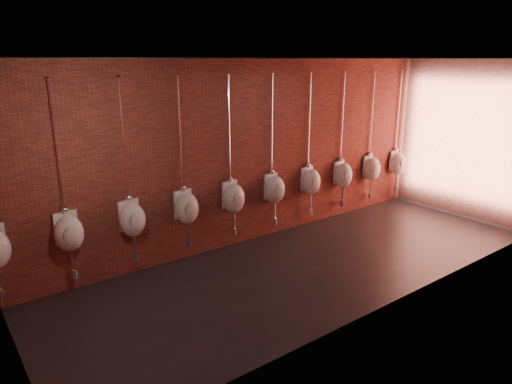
# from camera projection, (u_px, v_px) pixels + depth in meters

# --- Properties ---
(ground) EXTENTS (8.50, 8.50, 0.00)m
(ground) POSITION_uv_depth(u_px,v_px,m) (313.00, 265.00, 7.34)
(ground) COLOR black
(ground) RESTS_ON ground
(room_shell) EXTENTS (8.54, 3.04, 3.22)m
(room_shell) POSITION_uv_depth(u_px,v_px,m) (317.00, 142.00, 6.78)
(room_shell) COLOR black
(room_shell) RESTS_ON ground
(urinal_1) EXTENTS (0.44, 0.40, 2.72)m
(urinal_1) POSITION_uv_depth(u_px,v_px,m) (69.00, 232.00, 6.22)
(urinal_1) COLOR white
(urinal_1) RESTS_ON ground
(urinal_2) EXTENTS (0.44, 0.40, 2.72)m
(urinal_2) POSITION_uv_depth(u_px,v_px,m) (132.00, 219.00, 6.74)
(urinal_2) COLOR white
(urinal_2) RESTS_ON ground
(urinal_3) EXTENTS (0.44, 0.40, 2.72)m
(urinal_3) POSITION_uv_depth(u_px,v_px,m) (187.00, 207.00, 7.26)
(urinal_3) COLOR white
(urinal_3) RESTS_ON ground
(urinal_4) EXTENTS (0.44, 0.40, 2.72)m
(urinal_4) POSITION_uv_depth(u_px,v_px,m) (234.00, 198.00, 7.79)
(urinal_4) COLOR white
(urinal_4) RESTS_ON ground
(urinal_5) EXTENTS (0.44, 0.40, 2.72)m
(urinal_5) POSITION_uv_depth(u_px,v_px,m) (275.00, 189.00, 8.31)
(urinal_5) COLOR white
(urinal_5) RESTS_ON ground
(urinal_6) EXTENTS (0.44, 0.40, 2.72)m
(urinal_6) POSITION_uv_depth(u_px,v_px,m) (311.00, 181.00, 8.83)
(urinal_6) COLOR white
(urinal_6) RESTS_ON ground
(urinal_7) EXTENTS (0.44, 0.40, 2.72)m
(urinal_7) POSITION_uv_depth(u_px,v_px,m) (343.00, 174.00, 9.35)
(urinal_7) COLOR white
(urinal_7) RESTS_ON ground
(urinal_8) EXTENTS (0.44, 0.40, 2.72)m
(urinal_8) POSITION_uv_depth(u_px,v_px,m) (372.00, 168.00, 9.87)
(urinal_8) COLOR white
(urinal_8) RESTS_ON ground
(urinal_9) EXTENTS (0.44, 0.40, 2.72)m
(urinal_9) POSITION_uv_depth(u_px,v_px,m) (398.00, 163.00, 10.40)
(urinal_9) COLOR white
(urinal_9) RESTS_ON ground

